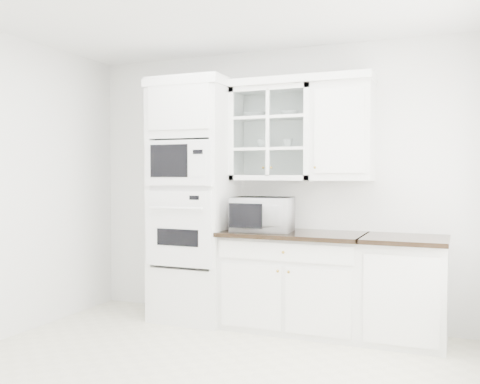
% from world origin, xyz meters
% --- Properties ---
extents(ground, '(4.00, 3.50, 0.01)m').
position_xyz_m(ground, '(0.00, 0.00, 0.01)').
color(ground, beige).
rests_on(ground, ground).
extents(room_shell, '(4.00, 3.50, 2.70)m').
position_xyz_m(room_shell, '(0.00, 0.43, 1.78)').
color(room_shell, white).
rests_on(room_shell, ground).
extents(oven_column, '(0.76, 0.68, 2.40)m').
position_xyz_m(oven_column, '(-0.75, 1.42, 1.20)').
color(oven_column, white).
rests_on(oven_column, ground).
extents(base_cabinet_run, '(1.32, 0.67, 0.92)m').
position_xyz_m(base_cabinet_run, '(0.28, 1.45, 0.46)').
color(base_cabinet_run, white).
rests_on(base_cabinet_run, ground).
extents(extra_base_cabinet, '(0.72, 0.67, 0.92)m').
position_xyz_m(extra_base_cabinet, '(1.28, 1.45, 0.46)').
color(extra_base_cabinet, white).
rests_on(extra_base_cabinet, ground).
extents(upper_cabinet_glass, '(0.80, 0.33, 0.90)m').
position_xyz_m(upper_cabinet_glass, '(0.03, 1.58, 1.85)').
color(upper_cabinet_glass, white).
rests_on(upper_cabinet_glass, room_shell).
extents(upper_cabinet_solid, '(0.55, 0.33, 0.90)m').
position_xyz_m(upper_cabinet_solid, '(0.71, 1.58, 1.85)').
color(upper_cabinet_solid, white).
rests_on(upper_cabinet_solid, room_shell).
extents(crown_molding, '(2.14, 0.38, 0.07)m').
position_xyz_m(crown_molding, '(-0.07, 1.56, 2.33)').
color(crown_molding, white).
rests_on(crown_molding, room_shell).
extents(countertop_microwave, '(0.61, 0.53, 0.32)m').
position_xyz_m(countertop_microwave, '(-0.01, 1.40, 1.08)').
color(countertop_microwave, white).
rests_on(countertop_microwave, base_cabinet_run).
extents(bowl_a, '(0.25, 0.25, 0.05)m').
position_xyz_m(bowl_a, '(-0.16, 1.58, 2.04)').
color(bowl_a, white).
rests_on(bowl_a, upper_cabinet_glass).
extents(bowl_b, '(0.18, 0.18, 0.05)m').
position_xyz_m(bowl_b, '(0.20, 1.57, 2.04)').
color(bowl_b, white).
rests_on(bowl_b, upper_cabinet_glass).
extents(cup_a, '(0.13, 0.13, 0.09)m').
position_xyz_m(cup_a, '(-0.07, 1.59, 1.76)').
color(cup_a, white).
rests_on(cup_a, upper_cabinet_glass).
extents(cup_b, '(0.10, 0.10, 0.09)m').
position_xyz_m(cup_b, '(0.18, 1.58, 1.75)').
color(cup_b, white).
rests_on(cup_b, upper_cabinet_glass).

